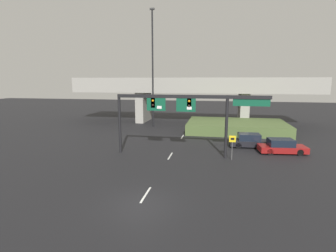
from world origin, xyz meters
TOP-DOWN VIEW (x-y plane):
  - ground_plane at (0.00, 0.00)m, footprint 160.00×160.00m
  - lane_markings at (0.00, 14.53)m, footprint 0.14×46.89m
  - signal_gantry at (1.23, 10.46)m, footprint 14.48×0.44m
  - speed_limit_sign at (5.81, 9.84)m, footprint 0.60×0.11m
  - highway_light_pole_near at (-5.64, 25.97)m, footprint 0.70×0.36m
  - overpass_bridge at (0.00, 30.95)m, footprint 40.63×7.11m
  - grass_embankment at (7.12, 24.09)m, footprint 13.72×8.85m
  - parked_sedan_near_right at (8.00, 15.14)m, footprint 4.56×2.08m
  - parked_sedan_mid_right at (10.88, 13.22)m, footprint 4.76×2.36m

SIDE VIEW (x-z plane):
  - ground_plane at x=0.00m, z-range 0.00..0.00m
  - lane_markings at x=0.00m, z-range 0.00..0.01m
  - parked_sedan_mid_right at x=10.88m, z-range -0.06..1.40m
  - parked_sedan_near_right at x=8.00m, z-range -0.06..1.44m
  - grass_embankment at x=7.12m, z-range 0.00..1.41m
  - speed_limit_sign at x=5.81m, z-range 0.36..2.72m
  - signal_gantry at x=1.23m, z-range 1.82..7.74m
  - overpass_bridge at x=0.00m, z-range 1.68..9.37m
  - highway_light_pole_near at x=-5.64m, z-range 0.38..18.22m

